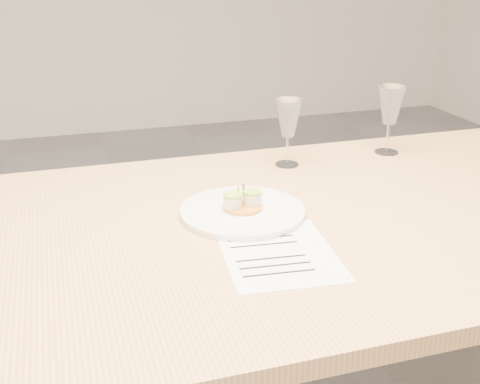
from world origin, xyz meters
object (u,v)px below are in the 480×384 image
object	(u,v)px
wine_glass_1	(288,120)
wine_glass_2	(391,107)
dinner_plate	(243,210)
dining_table	(210,254)
recipe_sheet	(278,253)

from	to	relation	value
wine_glass_1	wine_glass_2	bearing A→B (deg)	2.75
dinner_plate	wine_glass_1	distance (m)	0.40
wine_glass_1	wine_glass_2	distance (m)	0.33
dining_table	dinner_plate	world-z (taller)	dinner_plate
dining_table	recipe_sheet	xyz separation A→B (m)	(0.10, -0.16, 0.07)
dinner_plate	wine_glass_1	xyz separation A→B (m)	(0.23, 0.30, 0.12)
dinner_plate	wine_glass_2	distance (m)	0.66
dinner_plate	wine_glass_2	size ratio (longest dim) A/B	1.42
dining_table	wine_glass_1	distance (m)	0.51
recipe_sheet	dinner_plate	bearing A→B (deg)	98.91
dinner_plate	recipe_sheet	size ratio (longest dim) A/B	0.95
recipe_sheet	wine_glass_1	bearing A→B (deg)	72.49
dining_table	recipe_sheet	bearing A→B (deg)	-58.21
wine_glass_1	wine_glass_2	size ratio (longest dim) A/B	0.94
recipe_sheet	wine_glass_1	distance (m)	0.56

